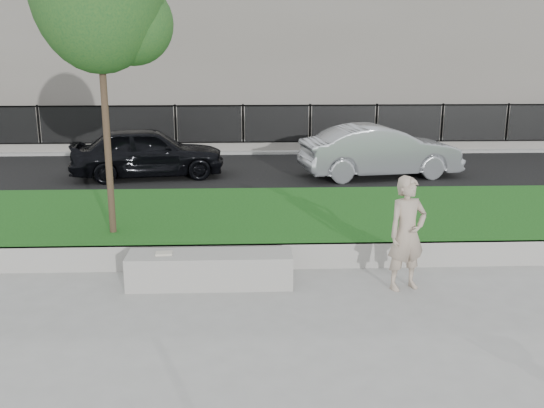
{
  "coord_description": "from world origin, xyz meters",
  "views": [
    {
      "loc": [
        -0.48,
        -7.86,
        3.31
      ],
      "look_at": [
        -0.1,
        1.2,
        1.0
      ],
      "focal_mm": 40.0,
      "sensor_mm": 36.0,
      "label": 1
    }
  ],
  "objects_px": {
    "man": "(407,233)",
    "car_dark": "(148,152)",
    "stone_bench": "(210,269)",
    "book": "(164,253)",
    "car_silver": "(380,151)"
  },
  "relations": [
    {
      "from": "car_dark",
      "to": "stone_bench",
      "type": "bearing_deg",
      "value": -174.17
    },
    {
      "from": "man",
      "to": "car_dark",
      "type": "bearing_deg",
      "value": 102.08
    },
    {
      "from": "book",
      "to": "car_silver",
      "type": "relative_size",
      "value": 0.06
    },
    {
      "from": "car_dark",
      "to": "car_silver",
      "type": "relative_size",
      "value": 0.95
    },
    {
      "from": "book",
      "to": "car_silver",
      "type": "distance_m",
      "value": 8.82
    },
    {
      "from": "stone_bench",
      "to": "car_dark",
      "type": "distance_m",
      "value": 7.93
    },
    {
      "from": "man",
      "to": "book",
      "type": "relative_size",
      "value": 6.96
    },
    {
      "from": "man",
      "to": "car_silver",
      "type": "relative_size",
      "value": 0.39
    },
    {
      "from": "man",
      "to": "book",
      "type": "bearing_deg",
      "value": 156.71
    },
    {
      "from": "book",
      "to": "car_silver",
      "type": "bearing_deg",
      "value": 53.46
    },
    {
      "from": "car_silver",
      "to": "book",
      "type": "bearing_deg",
      "value": 138.26
    },
    {
      "from": "man",
      "to": "car_dark",
      "type": "distance_m",
      "value": 9.24
    },
    {
      "from": "stone_bench",
      "to": "book",
      "type": "relative_size",
      "value": 10.04
    },
    {
      "from": "man",
      "to": "car_dark",
      "type": "xyz_separation_m",
      "value": [
        -4.84,
        7.87,
        -0.1
      ]
    },
    {
      "from": "man",
      "to": "car_silver",
      "type": "bearing_deg",
      "value": 60.91
    }
  ]
}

